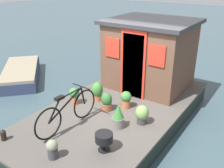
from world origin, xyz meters
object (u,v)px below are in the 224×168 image
object	(u,v)px
potted_plant_sage	(118,116)
potted_plant_lavender	(52,149)
potted_plant_mint	(107,102)
charcoal_grill	(104,138)
potted_plant_geranium	(126,99)
potted_plant_succulent	(142,114)
dinghy_boat	(21,73)
potted_plant_fern	(97,91)
bicycle	(68,111)
potted_plant_basil	(74,95)
mooring_bollard	(3,135)
houseboat_cabin	(150,53)

from	to	relation	value
potted_plant_sage	potted_plant_lavender	world-z (taller)	potted_plant_sage
potted_plant_mint	charcoal_grill	size ratio (longest dim) A/B	1.23
potted_plant_geranium	potted_plant_succulent	bearing A→B (deg)	-122.08
potted_plant_sage	dinghy_boat	world-z (taller)	potted_plant_sage
potted_plant_fern	potted_plant_geranium	xyz separation A→B (m)	(0.08, -0.83, -0.02)
bicycle	potted_plant_sage	distance (m)	1.08
potted_plant_sage	potted_plant_basil	world-z (taller)	potted_plant_sage
potted_plant_succulent	mooring_bollard	size ratio (longest dim) A/B	1.92
bicycle	potted_plant_succulent	xyz separation A→B (m)	(1.02, -1.24, -0.15)
houseboat_cabin	potted_plant_lavender	bearing A→B (deg)	-178.46
potted_plant_mint	bicycle	bearing A→B (deg)	167.18
charcoal_grill	houseboat_cabin	bearing A→B (deg)	12.81
potted_plant_sage	potted_plant_lavender	xyz separation A→B (m)	(-1.50, 0.41, -0.06)
potted_plant_sage	dinghy_boat	bearing A→B (deg)	75.81
potted_plant_mint	potted_plant_geranium	world-z (taller)	potted_plant_mint
mooring_bollard	potted_plant_basil	bearing A→B (deg)	-3.53
bicycle	potted_plant_basil	world-z (taller)	bicycle
dinghy_boat	mooring_bollard	bearing A→B (deg)	-130.39
potted_plant_mint	potted_plant_sage	bearing A→B (deg)	-125.69
potted_plant_basil	potted_plant_geranium	xyz separation A→B (m)	(0.58, -1.18, -0.01)
potted_plant_fern	charcoal_grill	world-z (taller)	potted_plant_fern
potted_plant_basil	charcoal_grill	bearing A→B (deg)	-121.80
potted_plant_lavender	potted_plant_fern	bearing A→B (deg)	18.01
potted_plant_sage	potted_plant_fern	distance (m)	1.37
potted_plant_sage	potted_plant_geranium	distance (m)	0.89
potted_plant_succulent	potted_plant_lavender	world-z (taller)	potted_plant_succulent
potted_plant_basil	potted_plant_lavender	distance (m)	2.07
potted_plant_fern	potted_plant_succulent	bearing A→B (deg)	-102.83
potted_plant_fern	potted_plant_basil	bearing A→B (deg)	144.49
potted_plant_mint	dinghy_boat	bearing A→B (deg)	79.43
potted_plant_fern	mooring_bollard	bearing A→B (deg)	169.01
houseboat_cabin	potted_plant_sage	distance (m)	2.57
potted_plant_fern	potted_plant_basil	xyz separation A→B (m)	(-0.50, 0.35, -0.01)
potted_plant_fern	mooring_bollard	size ratio (longest dim) A/B	2.19
potted_plant_fern	bicycle	bearing A→B (deg)	-169.03
potted_plant_basil	houseboat_cabin	bearing A→B (deg)	-24.47
bicycle	potted_plant_mint	distance (m)	1.11
houseboat_cabin	potted_plant_succulent	xyz separation A→B (m)	(-2.00, -0.87, -0.74)
houseboat_cabin	potted_plant_lavender	world-z (taller)	houseboat_cabin
potted_plant_lavender	dinghy_boat	bearing A→B (deg)	59.30
houseboat_cabin	potted_plant_mint	distance (m)	2.10
potted_plant_geranium	charcoal_grill	world-z (taller)	potted_plant_geranium
potted_plant_succulent	potted_plant_fern	distance (m)	1.54
bicycle	potted_plant_succulent	bearing A→B (deg)	-50.45
potted_plant_fern	potted_plant_lavender	world-z (taller)	potted_plant_fern
houseboat_cabin	potted_plant_succulent	size ratio (longest dim) A/B	5.34
houseboat_cabin	potted_plant_lavender	xyz separation A→B (m)	(-3.92, -0.11, -0.77)
bicycle	potted_plant_basil	size ratio (longest dim) A/B	3.94
potted_plant_mint	potted_plant_geranium	bearing A→B (deg)	-40.32
potted_plant_fern	potted_plant_lavender	size ratio (longest dim) A/B	1.34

